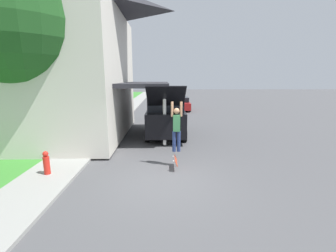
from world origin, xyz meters
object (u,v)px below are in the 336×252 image
at_px(car_down_street, 180,104).
at_px(skateboard, 176,160).
at_px(lawn_tree_near, 20,25).
at_px(skateboarder, 177,126).
at_px(fire_hydrant, 46,163).
at_px(suv_parked, 166,114).

distance_m(car_down_street, skateboard, 15.36).
xyz_separation_m(lawn_tree_near, skateboard, (6.04, -1.83, -4.92)).
height_order(skateboarder, fire_hydrant, skateboarder).
bearing_deg(suv_parked, skateboard, -86.29).
relative_size(suv_parked, fire_hydrant, 7.28).
xyz_separation_m(suv_parked, car_down_street, (1.56, 10.25, -0.54)).
bearing_deg(car_down_street, skateboarder, -94.55).
bearing_deg(skateboard, skateboarder, 82.41).
xyz_separation_m(lawn_tree_near, suv_parked, (5.71, 3.23, -4.03)).
distance_m(suv_parked, fire_hydrant, 6.96).
relative_size(car_down_street, fire_hydrant, 5.16).
xyz_separation_m(car_down_street, skateboarder, (-1.20, -15.06, 0.85)).
bearing_deg(car_down_street, fire_hydrant, -109.13).
height_order(car_down_street, skateboard, car_down_street).
height_order(lawn_tree_near, suv_parked, lawn_tree_near).
xyz_separation_m(skateboarder, fire_hydrant, (-4.33, -0.87, -1.03)).
height_order(suv_parked, car_down_street, suv_parked).
height_order(lawn_tree_near, fire_hydrant, lawn_tree_near).
bearing_deg(skateboarder, skateboard, -97.59).
bearing_deg(suv_parked, lawn_tree_near, -150.55).
xyz_separation_m(skateboarder, skateboard, (-0.03, -0.25, -1.20)).
relative_size(skateboarder, skateboard, 2.37).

